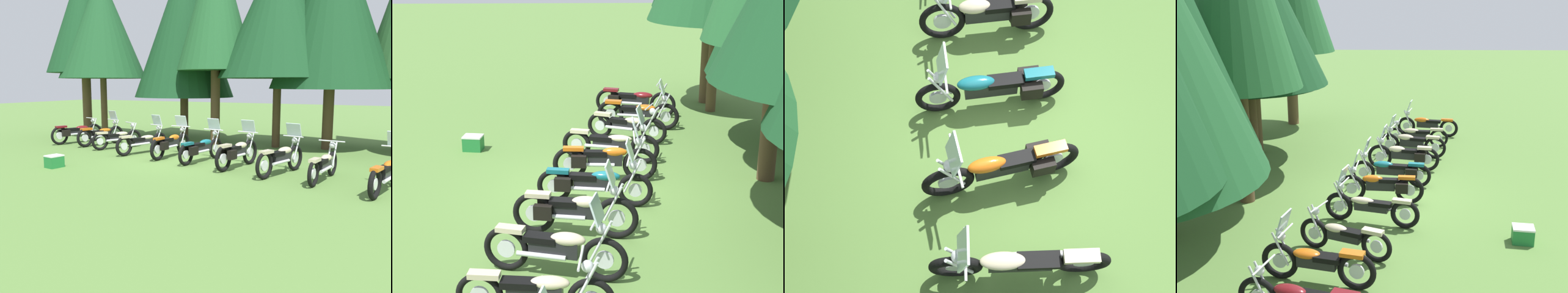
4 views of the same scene
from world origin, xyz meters
The scene contains 5 objects.
ground_plane centered at (0.00, 0.00, 0.00)m, with size 80.00×80.00×0.00m, color #547A38.
motorcycle_3 centered at (-1.95, 0.45, 0.44)m, with size 0.87×2.27×1.36m.
motorcycle_4 centered at (-0.65, 0.19, 0.48)m, with size 0.77×2.26×1.38m.
motorcycle_5 centered at (0.65, -0.10, 0.46)m, with size 0.84×2.28×1.35m.
motorcycle_6 centered at (2.04, -0.49, 0.49)m, with size 0.81×2.22×1.39m.
Camera 3 is at (-3.17, 1.34, 6.49)m, focal length 44.31 mm.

